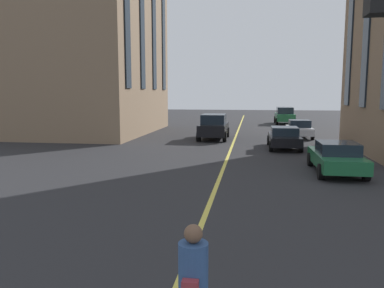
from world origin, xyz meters
The scene contains 6 objects.
lane_centre_line centered at (20.00, 0.00, 0.00)m, with size 80.00×0.16×0.01m.
car_green_parked_b centered at (16.34, -4.90, 0.70)m, with size 4.40×1.95×1.37m.
car_white_mid centered at (29.80, -4.90, 0.70)m, with size 3.90×1.89×1.40m.
car_black_near centered at (23.62, -3.27, 0.70)m, with size 4.40×1.95×1.37m.
car_green_oncoming centered at (43.60, -4.90, 0.97)m, with size 4.70×2.14×1.88m.
car_black_parked_a centered at (27.87, 1.57, 0.97)m, with size 4.70×2.14×1.88m.
Camera 1 is at (-0.73, -1.26, 3.44)m, focal length 35.81 mm.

